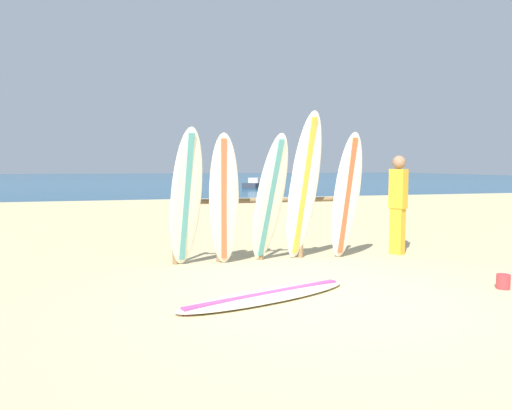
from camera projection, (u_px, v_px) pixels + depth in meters
ground_plane at (334, 301)px, 5.69m from camera, size 120.00×120.00×0.00m
ocean_water at (140, 178)px, 61.35m from camera, size 120.00×80.00×0.01m
surfboard_rack at (261, 218)px, 8.11m from camera, size 2.97×0.09×1.15m
surfboard_leaning_far_left at (186, 199)px, 7.39m from camera, size 0.59×0.80×2.16m
surfboard_leaning_left at (224, 200)px, 7.57m from camera, size 0.56×0.62×2.09m
surfboard_leaning_center_left at (270, 200)px, 7.71m from camera, size 0.61×0.95×2.09m
surfboard_leaning_center at (304, 188)px, 7.93m from camera, size 0.63×0.81×2.45m
surfboard_leaning_center_right at (347, 197)px, 8.06m from camera, size 0.50×0.60×2.13m
surfboard_lying_on_sand at (266, 296)px, 5.76m from camera, size 2.44×1.33×0.08m
beachgoer_standing at (398, 200)px, 8.60m from camera, size 0.29×0.33×1.76m
small_boat_offshore at (255, 184)px, 35.01m from camera, size 2.20×2.25×0.71m
sand_bucket at (503, 282)px, 6.22m from camera, size 0.17×0.17×0.19m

